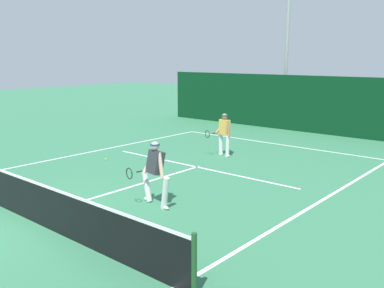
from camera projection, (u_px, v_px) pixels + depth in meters
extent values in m
plane|color=#367A54|center=(26.00, 218.00, 10.01)|extent=(80.00, 80.00, 0.00)
cube|color=white|center=(274.00, 144.00, 18.65)|extent=(9.53, 0.10, 0.01)
cube|color=white|center=(175.00, 288.00, 6.98)|extent=(0.10, 23.18, 0.01)
cube|color=white|center=(197.00, 167.00, 14.69)|extent=(7.77, 0.10, 0.01)
cube|color=white|center=(129.00, 187.00, 12.39)|extent=(0.10, 6.40, 0.01)
cylinder|color=#1E4723|center=(194.00, 266.00, 6.61)|extent=(0.09, 0.09, 1.08)
cube|color=black|center=(25.00, 199.00, 9.92)|extent=(10.27, 0.02, 0.95)
cube|color=white|center=(23.00, 178.00, 9.82)|extent=(10.27, 0.03, 0.05)
cylinder|color=silver|center=(165.00, 193.00, 10.52)|extent=(0.32, 0.20, 0.85)
cylinder|color=silver|center=(147.00, 186.00, 11.15)|extent=(0.39, 0.21, 0.84)
ellipsoid|color=white|center=(165.00, 207.00, 10.60)|extent=(0.28, 0.16, 0.09)
ellipsoid|color=white|center=(147.00, 199.00, 11.22)|extent=(0.28, 0.16, 0.09)
cube|color=#2D3338|center=(155.00, 162.00, 10.69)|extent=(0.49, 0.43, 0.62)
cylinder|color=beige|center=(161.00, 165.00, 10.52)|extent=(0.24, 0.14, 0.64)
cylinder|color=beige|center=(150.00, 162.00, 10.88)|extent=(0.18, 0.46, 0.58)
sphere|color=beige|center=(155.00, 146.00, 10.61)|extent=(0.22, 0.22, 0.22)
cylinder|color=#19478C|center=(155.00, 144.00, 10.60)|extent=(0.28, 0.28, 0.04)
cylinder|color=black|center=(141.00, 171.00, 10.81)|extent=(0.08, 0.26, 0.03)
torus|color=black|center=(129.00, 173.00, 10.60)|extent=(0.29, 0.08, 0.29)
cylinder|color=silver|center=(228.00, 146.00, 16.13)|extent=(0.21, 0.19, 0.83)
cylinder|color=silver|center=(221.00, 144.00, 16.48)|extent=(0.22, 0.19, 0.83)
ellipsoid|color=white|center=(227.00, 156.00, 16.21)|extent=(0.28, 0.18, 0.09)
ellipsoid|color=white|center=(221.00, 153.00, 16.55)|extent=(0.28, 0.18, 0.09)
cube|color=#E5B24C|center=(224.00, 127.00, 16.17)|extent=(0.48, 0.36, 0.59)
cylinder|color=#9E704C|center=(228.00, 129.00, 15.98)|extent=(0.23, 0.15, 0.64)
cylinder|color=#9E704C|center=(221.00, 127.00, 16.36)|extent=(0.23, 0.53, 0.51)
sphere|color=#9E704C|center=(225.00, 116.00, 16.08)|extent=(0.22, 0.22, 0.22)
cylinder|color=#19478C|center=(225.00, 115.00, 16.07)|extent=(0.29, 0.29, 0.04)
cylinder|color=black|center=(215.00, 133.00, 16.31)|extent=(0.10, 0.26, 0.03)
torus|color=black|center=(207.00, 134.00, 16.12)|extent=(0.29, 0.10, 0.29)
sphere|color=#D1E033|center=(106.00, 159.00, 15.66)|extent=(0.07, 0.07, 0.07)
cube|color=#083419|center=(313.00, 105.00, 21.12)|extent=(18.11, 0.12, 2.84)
cylinder|color=#9EA39E|center=(286.00, 56.00, 23.49)|extent=(0.18, 0.18, 7.57)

